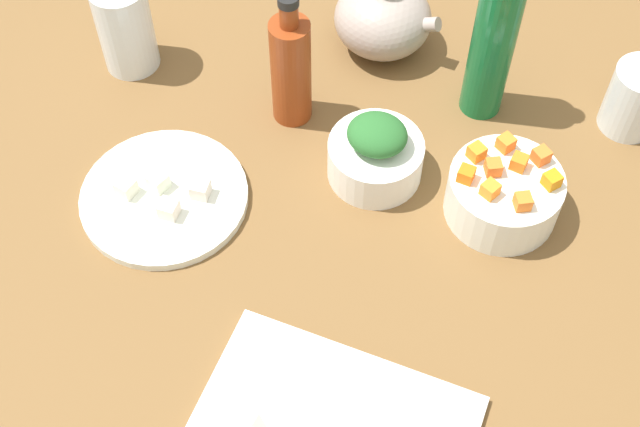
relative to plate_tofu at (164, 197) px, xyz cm
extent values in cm
cube|color=brown|center=(19.83, 3.91, -2.10)|extent=(190.00, 190.00, 3.00)
cylinder|color=white|center=(0.00, 0.00, 0.00)|extent=(20.93, 20.93, 1.20)
cylinder|color=white|center=(21.49, 15.88, 2.17)|extent=(12.01, 12.01, 5.54)
cylinder|color=white|center=(37.81, 17.62, 2.59)|extent=(13.84, 13.84, 6.39)
ellipsoid|color=#A19088|center=(12.58, 37.20, 4.41)|extent=(13.57, 13.32, 10.02)
cylinder|color=#A19088|center=(18.34, 37.20, 5.66)|extent=(5.38, 2.00, 3.93)
cylinder|color=maroon|center=(7.43, 20.03, 7.31)|extent=(5.20, 5.20, 15.81)
cylinder|color=maroon|center=(7.43, 20.03, 16.82)|extent=(2.34, 2.34, 3.22)
cylinder|color=black|center=(7.43, 20.03, 19.04)|extent=(2.60, 2.60, 1.20)
cylinder|color=#146532|center=(29.30, 32.89, 10.38)|extent=(5.58, 5.58, 21.97)
cylinder|color=white|center=(47.82, 38.69, 4.17)|extent=(7.50, 7.50, 9.54)
cylinder|color=white|center=(-17.07, 18.27, 5.98)|extent=(7.57, 7.57, 13.15)
cube|color=orange|center=(40.55, 14.59, 6.69)|extent=(2.50, 2.50, 1.80)
cube|color=orange|center=(33.30, 15.31, 6.69)|extent=(1.85, 1.85, 1.80)
cube|color=orange|center=(38.20, 19.85, 6.69)|extent=(1.82, 1.82, 1.80)
cube|color=orange|center=(33.15, 19.00, 6.69)|extent=(2.43, 2.43, 1.80)
cube|color=orange|center=(36.58, 14.52, 6.69)|extent=(2.31, 2.31, 1.80)
cube|color=orange|center=(35.80, 21.92, 6.69)|extent=(2.42, 2.42, 1.80)
cube|color=orange|center=(42.53, 19.08, 6.69)|extent=(2.49, 2.49, 1.80)
cube|color=orange|center=(40.22, 21.99, 6.69)|extent=(2.49, 2.49, 1.80)
cube|color=orange|center=(35.76, 17.74, 6.69)|extent=(2.49, 2.49, 1.80)
ellipsoid|color=#27622A|center=(21.49, 15.88, 6.91)|extent=(8.24, 7.65, 3.93)
cube|color=#F3E1D1|center=(2.36, -2.20, 1.70)|extent=(2.50, 2.50, 2.20)
cube|color=silver|center=(4.20, 2.09, 1.70)|extent=(2.64, 2.64, 2.20)
cube|color=white|center=(-1.11, 0.76, 1.70)|extent=(2.64, 2.64, 2.20)
cube|color=silver|center=(-4.13, -1.82, 1.70)|extent=(2.42, 2.42, 2.20)
camera|label=1|loc=(46.35, -47.93, 88.03)|focal=48.98mm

